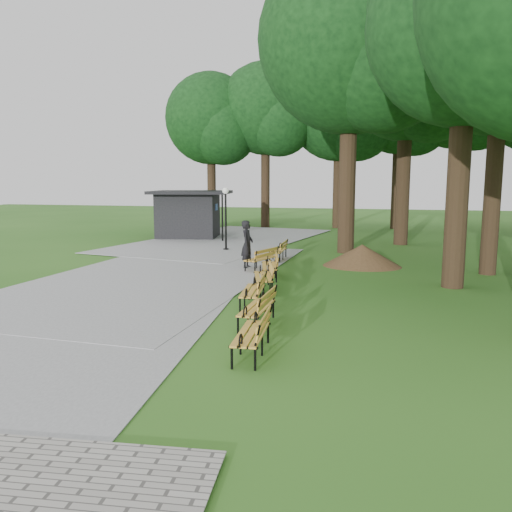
% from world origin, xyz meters
% --- Properties ---
extents(ground, '(100.00, 100.00, 0.00)m').
position_xyz_m(ground, '(0.00, 0.00, 0.00)').
color(ground, '#2B621C').
rests_on(ground, ground).
extents(path, '(12.00, 38.00, 0.06)m').
position_xyz_m(path, '(-4.00, 3.00, 0.03)').
color(path, gray).
rests_on(path, ground).
extents(person, '(0.47, 0.70, 1.91)m').
position_xyz_m(person, '(-1.11, 5.02, 0.96)').
color(person, black).
rests_on(person, ground).
extents(kiosk, '(5.18, 4.70, 2.86)m').
position_xyz_m(kiosk, '(-7.51, 14.80, 1.43)').
color(kiosk, black).
rests_on(kiosk, ground).
extents(lamp_post, '(0.32, 0.32, 3.13)m').
position_xyz_m(lamp_post, '(-3.51, 9.78, 2.26)').
color(lamp_post, black).
rests_on(lamp_post, ground).
extents(dirt_mound, '(2.67, 2.67, 0.89)m').
position_xyz_m(dirt_mound, '(3.31, 6.66, 0.44)').
color(dirt_mound, '#47301C').
rests_on(dirt_mound, ground).
extents(bench_0, '(0.79, 1.95, 0.88)m').
position_xyz_m(bench_0, '(1.66, -4.85, 0.44)').
color(bench_0, gold).
rests_on(bench_0, ground).
extents(bench_1, '(0.66, 1.91, 0.88)m').
position_xyz_m(bench_1, '(1.26, -2.81, 0.44)').
color(bench_1, gold).
rests_on(bench_1, ground).
extents(bench_2, '(0.87, 1.96, 0.88)m').
position_xyz_m(bench_2, '(0.67, -0.99, 0.44)').
color(bench_2, gold).
rests_on(bench_2, ground).
extents(bench_3, '(1.16, 2.00, 0.88)m').
position_xyz_m(bench_3, '(0.47, 1.14, 0.44)').
color(bench_3, gold).
rests_on(bench_3, ground).
extents(bench_4, '(1.08, 2.00, 0.88)m').
position_xyz_m(bench_4, '(0.21, 3.21, 0.44)').
color(bench_4, gold).
rests_on(bench_4, ground).
extents(bench_5, '(1.18, 2.00, 0.88)m').
position_xyz_m(bench_5, '(-0.49, 4.82, 0.44)').
color(bench_5, gold).
rests_on(bench_5, ground).
extents(bench_6, '(0.70, 1.92, 0.88)m').
position_xyz_m(bench_6, '(-0.33, 7.26, 0.44)').
color(bench_6, gold).
rests_on(bench_6, ground).
extents(lawn_tree_0, '(6.15, 6.15, 11.26)m').
position_xyz_m(lawn_tree_0, '(6.38, 3.14, 8.11)').
color(lawn_tree_0, black).
rests_on(lawn_tree_0, ground).
extents(lawn_tree_1, '(6.42, 6.42, 11.47)m').
position_xyz_m(lawn_tree_1, '(7.95, 5.97, 8.22)').
color(lawn_tree_1, black).
rests_on(lawn_tree_1, ground).
extents(lawn_tree_2, '(8.57, 8.57, 14.17)m').
position_xyz_m(lawn_tree_2, '(2.35, 10.51, 9.83)').
color(lawn_tree_2, black).
rests_on(lawn_tree_2, ground).
extents(lawn_tree_4, '(7.02, 7.02, 12.54)m').
position_xyz_m(lawn_tree_4, '(5.02, 14.47, 8.97)').
color(lawn_tree_4, black).
rests_on(lawn_tree_4, ground).
extents(tree_backdrop, '(37.17, 9.36, 16.48)m').
position_xyz_m(tree_backdrop, '(6.29, 23.06, 8.24)').
color(tree_backdrop, black).
rests_on(tree_backdrop, ground).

